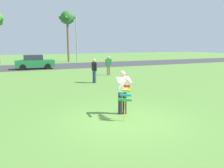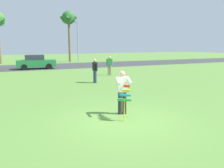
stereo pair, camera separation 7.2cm
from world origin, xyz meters
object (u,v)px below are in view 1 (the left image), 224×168
parked_car_green (34,62)px  streetlight_pole (76,36)px  kite_held (125,97)px  person_kite_flyer (123,91)px  person_walker_far (94,70)px  person_walker_near (109,65)px  palm_tree_centre_far (67,20)px

parked_car_green → streetlight_pole: size_ratio=0.60×
kite_held → parked_car_green: size_ratio=0.30×
person_kite_flyer → person_walker_far: (1.49, 7.40, -0.02)m
streetlight_pole → person_walker_near: (-1.45, -15.90, -3.06)m
person_kite_flyer → person_walker_far: bearing=78.6°
person_kite_flyer → person_walker_near: 11.44m
kite_held → person_walker_far: person_walker_far is taller
palm_tree_centre_far → person_walker_near: bearing=-91.7°
person_walker_near → person_walker_far: (-2.56, -3.30, 0.00)m
person_walker_near → kite_held: bearing=-110.6°
palm_tree_centre_far → person_walker_far: bearing=-98.5°
person_walker_near → parked_car_green: bearing=124.1°
kite_held → person_walker_far: size_ratio=0.72×
parked_car_green → streetlight_pole: bearing=47.5°
person_kite_flyer → streetlight_pole: streetlight_pole is taller
palm_tree_centre_far → person_walker_far: size_ratio=4.60×
person_kite_flyer → palm_tree_centre_far: (4.57, 28.08, 5.63)m
person_walker_near → palm_tree_centre_far: bearing=88.3°
kite_held → person_walker_near: (4.25, 11.31, 0.07)m
kite_held → parked_car_green: 19.60m
parked_car_green → kite_held: bearing=-86.1°
parked_car_green → person_walker_near: size_ratio=2.45×
kite_held → palm_tree_centre_far: 29.65m
person_kite_flyer → palm_tree_centre_far: 29.00m
person_kite_flyer → parked_car_green: bearing=94.6°
person_kite_flyer → streetlight_pole: (5.50, 26.60, 3.05)m
streetlight_pole → person_walker_far: bearing=-101.8°
kite_held → person_walker_far: (1.69, 8.02, 0.07)m
palm_tree_centre_far → streetlight_pole: (0.94, -1.48, -2.59)m
person_walker_near → person_walker_far: 4.17m
kite_held → person_kite_flyer: bearing=72.2°
person_walker_far → parked_car_green: bearing=104.6°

